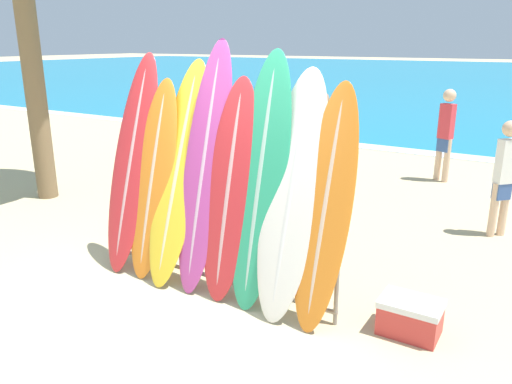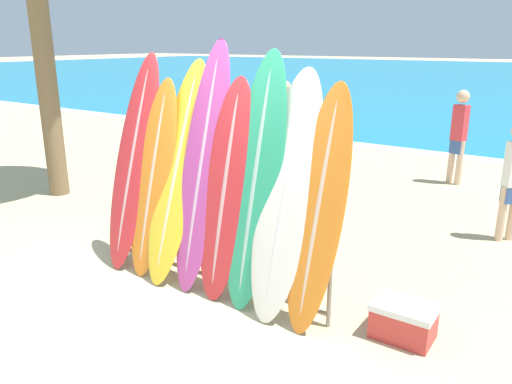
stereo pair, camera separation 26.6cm
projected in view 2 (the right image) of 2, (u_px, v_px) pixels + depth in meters
name	position (u px, v px, depth m)	size (l,w,h in m)	color
ground_plane	(151.00, 311.00, 4.80)	(160.00, 160.00, 0.00)	#CCB789
surfboard_rack	(212.00, 247.00, 5.12)	(2.71, 0.04, 0.83)	gray
surfboard_slot_0	(134.00, 161.00, 5.61)	(0.54, 0.84, 2.39)	red
surfboard_slot_1	(154.00, 178.00, 5.43)	(0.53, 0.68, 2.12)	orange
surfboard_slot_2	(178.00, 172.00, 5.27)	(0.57, 0.91, 2.33)	yellow
surfboard_slot_3	(203.00, 167.00, 5.06)	(0.51, 0.78, 2.53)	#B23D8E
surfboard_slot_4	(226.00, 190.00, 4.88)	(0.54, 0.62, 2.18)	red
surfboard_slot_5	(256.00, 182.00, 4.70)	(0.55, 0.68, 2.44)	#289E70
surfboard_slot_6	(286.00, 196.00, 4.53)	(0.59, 0.81, 2.28)	silver
surfboard_slot_7	(319.00, 209.00, 4.35)	(0.48, 0.71, 2.17)	orange
person_near_water	(459.00, 134.00, 8.85)	(0.28, 0.24, 1.68)	beige
person_mid_beach	(284.00, 123.00, 9.61)	(0.26, 0.30, 1.78)	beige
person_far_right	(330.00, 139.00, 8.36)	(0.29, 0.28, 1.69)	#A87A5B
cooler_box	(404.00, 321.00, 4.33)	(0.53, 0.37, 0.32)	red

